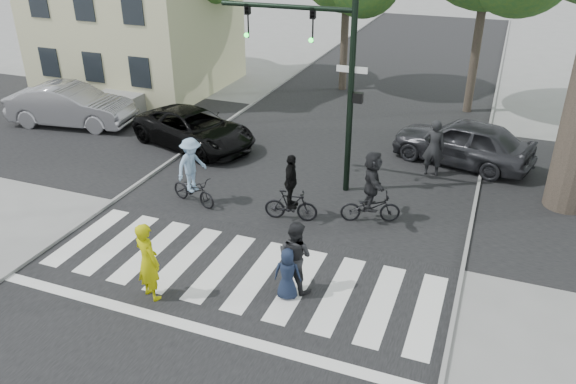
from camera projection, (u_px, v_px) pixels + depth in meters
name	position (u px, v px, depth m)	size (l,w,h in m)	color
ground	(220.00, 295.00, 12.75)	(120.00, 120.00, 0.00)	gray
road_stem	(296.00, 200.00, 16.92)	(10.00, 70.00, 0.01)	black
road_cross	(327.00, 163.00, 19.42)	(70.00, 10.00, 0.01)	black
curb_left	(153.00, 173.00, 18.52)	(0.10, 70.00, 0.10)	gray
curb_right	(470.00, 229.00, 15.27)	(0.10, 70.00, 0.10)	gray
crosswalk	(233.00, 278.00, 13.30)	(10.00, 3.85, 0.01)	silver
traffic_signal	(324.00, 63.00, 16.05)	(4.45, 0.29, 6.00)	black
house	(135.00, 6.00, 26.39)	(8.40, 8.10, 8.82)	beige
pedestrian_woman	(148.00, 261.00, 12.28)	(0.69, 0.45, 1.89)	#BBBC08
pedestrian_child	(287.00, 274.00, 12.41)	(0.61, 0.40, 1.25)	#172035
pedestrian_adult	(295.00, 256.00, 12.60)	(0.85, 0.66, 1.74)	black
cyclist_left	(192.00, 176.00, 16.33)	(1.72, 1.18, 2.07)	black
cyclist_mid	(291.00, 194.00, 15.50)	(1.55, 0.96, 1.97)	black
cyclist_right	(372.00, 191.00, 15.37)	(1.75, 1.62, 2.10)	black
car_suv	(194.00, 129.00, 20.48)	(2.26, 4.89, 1.36)	black
car_silver	(71.00, 105.00, 22.45)	(1.75, 5.01, 1.65)	gray
car_grey	(463.00, 142.00, 19.01)	(1.88, 4.67, 1.59)	#2B2B2F
bystander_dark	(434.00, 148.00, 18.12)	(0.70, 0.46, 1.91)	black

